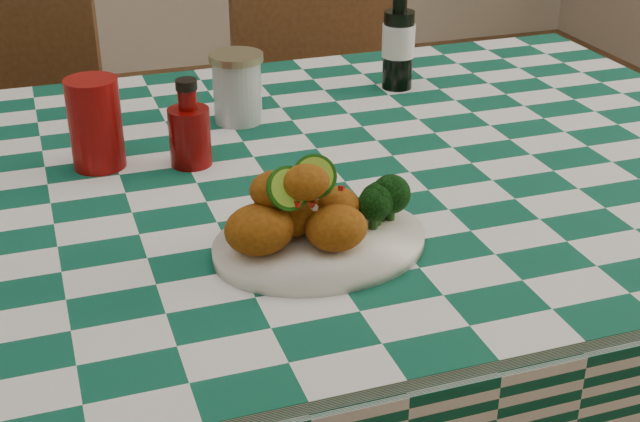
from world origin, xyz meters
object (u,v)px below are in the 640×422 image
object	(u,v)px
mason_jar	(237,88)
wooden_chair_right	(342,156)
red_tumbler	(95,124)
ketchup_bottle	(189,123)
dining_table	(272,386)
fried_chicken_pile	(303,203)
beer_bottle	(399,31)
plate	(320,244)

from	to	relation	value
mason_jar	wooden_chair_right	distance (m)	0.70
red_tumbler	wooden_chair_right	xyz separation A→B (m)	(0.60, 0.58, -0.38)
red_tumbler	ketchup_bottle	distance (m)	0.14
dining_table	fried_chicken_pile	bearing A→B (deg)	-94.44
mason_jar	beer_bottle	size ratio (longest dim) A/B	0.55
dining_table	mason_jar	bearing A→B (deg)	85.88
beer_bottle	dining_table	bearing A→B (deg)	-138.92
wooden_chair_right	beer_bottle	bearing A→B (deg)	-93.58
plate	ketchup_bottle	xyz separation A→B (m)	(-0.10, 0.31, 0.06)
ketchup_bottle	mason_jar	xyz separation A→B (m)	(0.11, 0.15, -0.01)
ketchup_bottle	fried_chicken_pile	bearing A→B (deg)	-76.31
ketchup_bottle	red_tumbler	bearing A→B (deg)	164.39
red_tumbler	wooden_chair_right	world-z (taller)	wooden_chair_right
ketchup_bottle	wooden_chair_right	bearing A→B (deg)	52.66
dining_table	wooden_chair_right	bearing A→B (deg)	61.30
fried_chicken_pile	red_tumbler	bearing A→B (deg)	120.70
fried_chicken_pile	mason_jar	world-z (taller)	fried_chicken_pile
fried_chicken_pile	wooden_chair_right	size ratio (longest dim) A/B	0.17
dining_table	mason_jar	xyz separation A→B (m)	(0.02, 0.22, 0.45)
dining_table	ketchup_bottle	size ratio (longest dim) A/B	12.43
fried_chicken_pile	beer_bottle	size ratio (longest dim) A/B	0.74
dining_table	beer_bottle	xyz separation A→B (m)	(0.34, 0.29, 0.50)
beer_bottle	fried_chicken_pile	bearing A→B (deg)	-123.48
beer_bottle	mason_jar	bearing A→B (deg)	-167.13
ketchup_bottle	wooden_chair_right	distance (m)	0.87
fried_chicken_pile	wooden_chair_right	distance (m)	1.08
fried_chicken_pile	ketchup_bottle	size ratio (longest dim) A/B	1.19
beer_bottle	wooden_chair_right	world-z (taller)	beer_bottle
dining_table	red_tumbler	bearing A→B (deg)	155.01
red_tumbler	mason_jar	world-z (taller)	red_tumbler
fried_chicken_pile	ketchup_bottle	bearing A→B (deg)	103.69
plate	mason_jar	world-z (taller)	mason_jar
fried_chicken_pile	beer_bottle	xyz separation A→B (m)	(0.36, 0.54, 0.04)
plate	wooden_chair_right	distance (m)	1.06
fried_chicken_pile	wooden_chair_right	world-z (taller)	wooden_chair_right
ketchup_bottle	wooden_chair_right	xyz separation A→B (m)	(0.47, 0.62, -0.37)
dining_table	ketchup_bottle	world-z (taller)	ketchup_bottle
mason_jar	wooden_chair_right	bearing A→B (deg)	52.33
ketchup_bottle	mason_jar	distance (m)	0.19
red_tumbler	beer_bottle	world-z (taller)	beer_bottle
mason_jar	beer_bottle	world-z (taller)	beer_bottle
plate	beer_bottle	size ratio (longest dim) A/B	1.28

